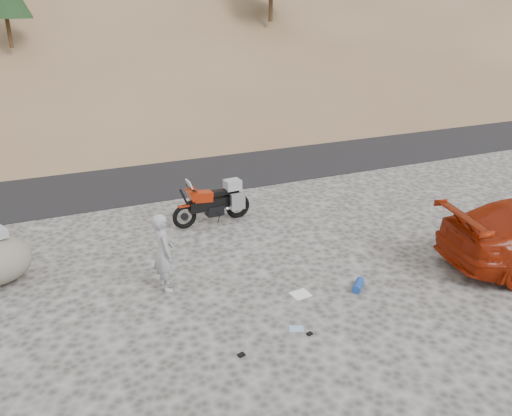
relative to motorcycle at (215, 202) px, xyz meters
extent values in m
plane|color=#3C3937|center=(-0.81, -3.29, -0.61)|extent=(140.00, 140.00, 0.00)
cube|color=black|center=(-0.81, 5.71, -0.61)|extent=(120.00, 7.00, 0.05)
cylinder|color=#342113|center=(-4.81, 10.71, 4.29)|extent=(0.17, 0.17, 1.40)
cylinder|color=#342113|center=(7.19, 11.71, 5.34)|extent=(0.22, 0.22, 1.82)
torus|color=black|center=(-0.94, -0.08, -0.25)|extent=(0.71, 0.19, 0.71)
cylinder|color=black|center=(-0.94, -0.08, -0.25)|extent=(0.22, 0.08, 0.21)
torus|color=black|center=(0.71, 0.06, -0.25)|extent=(0.76, 0.21, 0.75)
cylinder|color=black|center=(0.71, 0.06, -0.25)|extent=(0.24, 0.10, 0.24)
cylinder|color=black|center=(-0.86, -0.07, 0.14)|extent=(0.40, 0.10, 0.87)
cylinder|color=black|center=(-0.71, -0.06, 0.55)|extent=(0.10, 0.66, 0.05)
cube|color=black|center=(-0.15, -0.01, -0.02)|extent=(1.30, 0.36, 0.32)
cube|color=black|center=(-0.04, 0.00, -0.23)|extent=(0.51, 0.36, 0.30)
cube|color=maroon|center=(-0.39, -0.03, 0.25)|extent=(0.59, 0.37, 0.33)
cube|color=maroon|center=(-0.68, -0.06, 0.38)|extent=(0.35, 0.39, 0.38)
cube|color=silver|center=(-0.75, -0.06, 0.65)|extent=(0.15, 0.33, 0.27)
cube|color=black|center=(0.12, 0.01, 0.27)|extent=(0.61, 0.28, 0.13)
cube|color=black|center=(0.52, 0.05, 0.23)|extent=(0.39, 0.22, 0.11)
cube|color=silver|center=(0.59, -0.23, 0.01)|extent=(0.44, 0.16, 0.48)
cube|color=silver|center=(0.54, 0.33, 0.01)|extent=(0.44, 0.16, 0.48)
cube|color=#939499|center=(0.55, 0.05, 0.44)|extent=(0.48, 0.40, 0.28)
cube|color=maroon|center=(-0.94, -0.08, 0.07)|extent=(0.33, 0.15, 0.04)
cylinder|color=black|center=(0.03, -0.19, -0.41)|extent=(0.04, 0.22, 0.39)
cylinder|color=silver|center=(0.51, -0.11, -0.18)|extent=(0.49, 0.14, 0.14)
imported|color=#939499|center=(-2.23, -3.00, -0.61)|extent=(0.48, 0.68, 1.78)
cube|color=white|center=(0.37, -4.43, -0.60)|extent=(0.43, 0.39, 0.01)
cylinder|color=navy|center=(1.64, -4.73, -0.51)|extent=(0.46, 0.45, 0.18)
cube|color=black|center=(-1.57, -5.80, -0.59)|extent=(0.14, 0.12, 0.04)
cube|color=black|center=(-0.15, -5.75, -0.59)|extent=(0.12, 0.10, 0.04)
cube|color=#85A4CE|center=(-0.30, -5.50, -0.60)|extent=(0.34, 0.30, 0.01)
camera|label=1|loc=(-4.24, -12.54, 5.20)|focal=35.00mm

